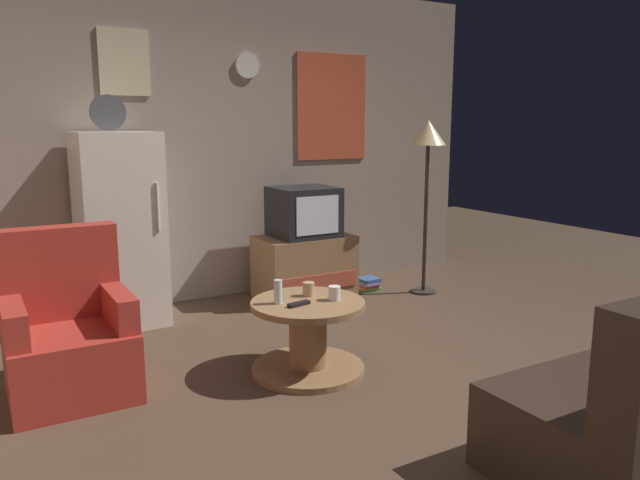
% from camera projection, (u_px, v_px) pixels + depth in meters
% --- Properties ---
extents(ground_plane, '(12.00, 12.00, 0.00)m').
position_uv_depth(ground_plane, '(384.00, 388.00, 3.70)').
color(ground_plane, '#4C3828').
extents(wall_with_art, '(5.20, 0.12, 2.79)m').
position_uv_depth(wall_with_art, '(226.00, 142.00, 5.52)').
color(wall_with_art, gray).
rests_on(wall_with_art, ground_plane).
extents(fridge, '(0.60, 0.62, 1.77)m').
position_uv_depth(fridge, '(120.00, 229.00, 4.79)').
color(fridge, silver).
rests_on(fridge, ground_plane).
extents(tv_stand, '(0.84, 0.53, 0.57)m').
position_uv_depth(tv_stand, '(305.00, 267.00, 5.57)').
color(tv_stand, '#8E6642').
rests_on(tv_stand, ground_plane).
extents(crt_tv, '(0.54, 0.51, 0.44)m').
position_uv_depth(crt_tv, '(304.00, 212.00, 5.48)').
color(crt_tv, black).
rests_on(crt_tv, tv_stand).
extents(standing_lamp, '(0.32, 0.32, 1.59)m').
position_uv_depth(standing_lamp, '(428.00, 146.00, 5.55)').
color(standing_lamp, '#332D28').
rests_on(standing_lamp, ground_plane).
extents(coffee_table, '(0.72, 0.72, 0.47)m').
position_uv_depth(coffee_table, '(308.00, 337.00, 3.91)').
color(coffee_table, '#8E6642').
rests_on(coffee_table, ground_plane).
extents(wine_glass, '(0.05, 0.05, 0.15)m').
position_uv_depth(wine_glass, '(278.00, 292.00, 3.80)').
color(wine_glass, silver).
rests_on(wine_glass, coffee_table).
extents(mug_ceramic_white, '(0.08, 0.08, 0.09)m').
position_uv_depth(mug_ceramic_white, '(334.00, 293.00, 3.88)').
color(mug_ceramic_white, silver).
rests_on(mug_ceramic_white, coffee_table).
extents(mug_ceramic_tan, '(0.08, 0.08, 0.09)m').
position_uv_depth(mug_ceramic_tan, '(309.00, 289.00, 3.97)').
color(mug_ceramic_tan, tan).
rests_on(mug_ceramic_tan, coffee_table).
extents(remote_control, '(0.16, 0.07, 0.02)m').
position_uv_depth(remote_control, '(299.00, 304.00, 3.76)').
color(remote_control, black).
rests_on(remote_control, coffee_table).
extents(armchair, '(0.68, 0.68, 0.96)m').
position_uv_depth(armchair, '(68.00, 337.00, 3.59)').
color(armchair, '#A52D23').
rests_on(armchair, ground_plane).
extents(book_stack, '(0.22, 0.17, 0.13)m').
position_uv_depth(book_stack, '(368.00, 284.00, 5.83)').
color(book_stack, '#49A757').
rests_on(book_stack, ground_plane).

